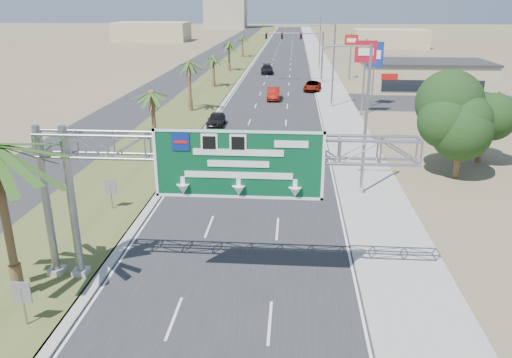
{
  "coord_description": "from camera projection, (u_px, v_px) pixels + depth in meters",
  "views": [
    {
      "loc": [
        2.73,
        -10.31,
        12.45
      ],
      "look_at": [
        1.0,
        12.78,
        4.2
      ],
      "focal_mm": 35.0,
      "sensor_mm": 36.0,
      "label": 1
    }
  ],
  "objects": [
    {
      "name": "building_distant_right",
      "position": [
        390.0,
        38.0,
        142.61
      ],
      "size": [
        20.0,
        12.0,
        5.0
      ],
      "primitive_type": "cube",
      "color": "tan",
      "rests_on": "ground"
    },
    {
      "name": "streetlight_near",
      "position": [
        362.0,
        127.0,
        32.64
      ],
      "size": [
        3.27,
        0.44,
        10.0
      ],
      "color": "gray",
      "rests_on": "ground"
    },
    {
      "name": "palm_row_b",
      "position": [
        152.0,
        94.0,
        43.15
      ],
      "size": [
        3.99,
        3.99,
        5.95
      ],
      "color": "brown",
      "rests_on": "ground"
    },
    {
      "name": "pole_sign_blue",
      "position": [
        375.0,
        57.0,
        60.81
      ],
      "size": [
        1.97,
        1.0,
        8.1
      ],
      "color": "gray",
      "rests_on": "ground"
    },
    {
      "name": "palm_row_c",
      "position": [
        189.0,
        64.0,
        57.92
      ],
      "size": [
        3.99,
        3.99,
        6.75
      ],
      "color": "brown",
      "rests_on": "ground"
    },
    {
      "name": "sidewalk_right",
      "position": [
        319.0,
        58.0,
        116.77
      ],
      "size": [
        4.0,
        300.0,
        0.1
      ],
      "primitive_type": "cube",
      "color": "#9E9B93",
      "rests_on": "ground"
    },
    {
      "name": "car_mid_lane",
      "position": [
        273.0,
        94.0,
        66.9
      ],
      "size": [
        1.92,
        4.94,
        1.6
      ],
      "primitive_type": "imported",
      "rotation": [
        0.0,
        0.0,
        0.05
      ],
      "color": "maroon",
      "rests_on": "ground"
    },
    {
      "name": "streetlight_mid",
      "position": [
        331.0,
        69.0,
        60.82
      ],
      "size": [
        3.27,
        0.44,
        10.0
      ],
      "color": "gray",
      "rests_on": "ground"
    },
    {
      "name": "signal_mast",
      "position": [
        310.0,
        52.0,
        79.68
      ],
      "size": [
        10.28,
        0.71,
        8.0
      ],
      "color": "gray",
      "rests_on": "ground"
    },
    {
      "name": "median_signback_a",
      "position": [
        22.0,
        296.0,
        19.76
      ],
      "size": [
        0.75,
        0.08,
        2.08
      ],
      "color": "gray",
      "rests_on": "ground"
    },
    {
      "name": "palm_row_e",
      "position": [
        229.0,
        44.0,
        92.87
      ],
      "size": [
        3.99,
        3.99,
        6.15
      ],
      "color": "brown",
      "rests_on": "ground"
    },
    {
      "name": "median_signback_b",
      "position": [
        111.0,
        189.0,
        31.08
      ],
      "size": [
        0.75,
        0.08,
        2.08
      ],
      "color": "gray",
      "rests_on": "ground"
    },
    {
      "name": "opposing_road",
      "position": [
        211.0,
        57.0,
        118.58
      ],
      "size": [
        8.0,
        300.0,
        0.02
      ],
      "primitive_type": "cube",
      "color": "#28282B",
      "rests_on": "ground"
    },
    {
      "name": "car_left_lane",
      "position": [
        216.0,
        120.0,
        52.53
      ],
      "size": [
        1.76,
        4.25,
        1.44
      ],
      "primitive_type": "imported",
      "rotation": [
        0.0,
        0.0,
        0.01
      ],
      "color": "black",
      "rests_on": "ground"
    },
    {
      "name": "oak_far",
      "position": [
        485.0,
        117.0,
        39.69
      ],
      "size": [
        3.5,
        3.5,
        5.6
      ],
      "color": "brown",
      "rests_on": "ground"
    },
    {
      "name": "pole_sign_red_near",
      "position": [
        365.0,
        56.0,
        55.78
      ],
      "size": [
        2.41,
        0.4,
        8.6
      ],
      "color": "gray",
      "rests_on": "ground"
    },
    {
      "name": "car_far",
      "position": [
        267.0,
        69.0,
        91.1
      ],
      "size": [
        2.54,
        5.5,
        1.56
      ],
      "primitive_type": "imported",
      "rotation": [
        0.0,
        0.0,
        0.07
      ],
      "color": "black",
      "rests_on": "ground"
    },
    {
      "name": "building_distant_left",
      "position": [
        152.0,
        32.0,
        166.52
      ],
      "size": [
        24.0,
        14.0,
        6.0
      ],
      "primitive_type": "cube",
      "color": "tan",
      "rests_on": "ground"
    },
    {
      "name": "road",
      "position": [
        283.0,
        58.0,
        117.38
      ],
      "size": [
        12.0,
        300.0,
        0.02
      ],
      "primitive_type": "cube",
      "color": "#28282B",
      "rests_on": "ground"
    },
    {
      "name": "pole_sign_red_far",
      "position": [
        351.0,
        43.0,
        82.54
      ],
      "size": [
        2.16,
        1.07,
        7.54
      ],
      "color": "gray",
      "rests_on": "ground"
    },
    {
      "name": "sign_gantry",
      "position": [
        203.0,
        159.0,
        21.43
      ],
      "size": [
        16.75,
        1.24,
        7.5
      ],
      "color": "gray",
      "rests_on": "ground"
    },
    {
      "name": "car_right_lane",
      "position": [
        312.0,
        86.0,
        73.59
      ],
      "size": [
        2.87,
        5.23,
        1.39
      ],
      "primitive_type": "imported",
      "rotation": [
        0.0,
        0.0,
        -0.12
      ],
      "color": "gray",
      "rests_on": "ground"
    },
    {
      "name": "palm_row_d",
      "position": [
        213.0,
        58.0,
        75.25
      ],
      "size": [
        3.99,
        3.99,
        5.45
      ],
      "color": "brown",
      "rests_on": "ground"
    },
    {
      "name": "store_building",
      "position": [
        424.0,
        76.0,
        73.83
      ],
      "size": [
        18.0,
        10.0,
        4.0
      ],
      "primitive_type": "cube",
      "color": "tan",
      "rests_on": "ground"
    },
    {
      "name": "streetlight_far",
      "position": [
        319.0,
        45.0,
        94.63
      ],
      "size": [
        3.27,
        0.44,
        10.0
      ],
      "color": "gray",
      "rests_on": "ground"
    },
    {
      "name": "median_grass",
      "position": [
        240.0,
        57.0,
        118.07
      ],
      "size": [
        7.0,
        300.0,
        0.12
      ],
      "primitive_type": "cube",
      "color": "#4D5626",
      "rests_on": "ground"
    },
    {
      "name": "palm_row_f",
      "position": [
        242.0,
        37.0,
        116.48
      ],
      "size": [
        3.99,
        3.99,
        5.75
      ],
      "color": "brown",
      "rests_on": "ground"
    },
    {
      "name": "oak_near",
      "position": [
        463.0,
        118.0,
        35.91
      ],
      "size": [
        4.5,
        4.5,
        6.8
      ],
      "color": "brown",
      "rests_on": "ground"
    }
  ]
}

